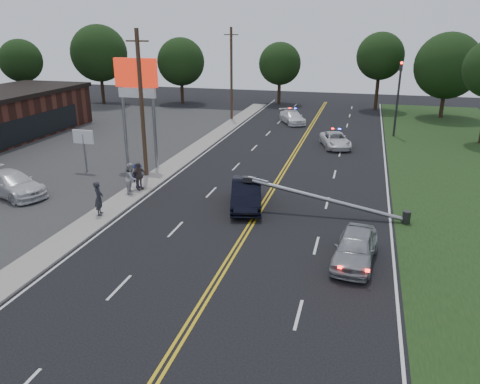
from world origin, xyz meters
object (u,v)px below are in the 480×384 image
(utility_pole_mid, at_px, (142,105))
(emergency_a, at_px, (335,140))
(traffic_signal, at_px, (398,92))
(utility_pole_far, at_px, (231,74))
(waiting_sedan, at_px, (355,248))
(bystander_a, at_px, (99,198))
(bystander_d, at_px, (139,176))
(crashed_sedan, at_px, (246,194))
(pylon_sign, at_px, (137,87))
(parked_car, at_px, (12,184))
(bystander_c, at_px, (138,176))
(fallen_streetlight, at_px, (334,201))
(emergency_b, at_px, (292,117))
(bystander_b, at_px, (131,178))
(small_sign, at_px, (84,140))

(utility_pole_mid, xyz_separation_m, emergency_a, (12.32, 12.14, -4.45))
(traffic_signal, distance_m, utility_pole_far, 17.97)
(emergency_a, bearing_deg, traffic_signal, 31.87)
(waiting_sedan, xyz_separation_m, bystander_a, (-14.01, 1.86, 0.35))
(waiting_sedan, distance_m, bystander_d, 15.18)
(crashed_sedan, bearing_deg, pylon_sign, 135.36)
(crashed_sedan, distance_m, bystander_a, 8.38)
(parked_car, distance_m, bystander_c, 7.78)
(traffic_signal, height_order, utility_pole_far, utility_pole_far)
(fallen_streetlight, distance_m, emergency_a, 16.18)
(bystander_a, bearing_deg, emergency_b, -31.93)
(crashed_sedan, relative_size, emergency_b, 1.04)
(traffic_signal, bearing_deg, pylon_sign, -139.61)
(crashed_sedan, bearing_deg, bystander_c, 158.07)
(crashed_sedan, xyz_separation_m, bystander_b, (-7.55, 0.21, 0.28))
(bystander_b, bearing_deg, emergency_a, -49.02)
(parked_car, xyz_separation_m, bystander_a, (7.15, -1.66, 0.32))
(bystander_c, bearing_deg, bystander_a, -176.26)
(bystander_a, bearing_deg, fallen_streetlight, -94.73)
(emergency_b, bearing_deg, fallen_streetlight, -103.65)
(bystander_a, bearing_deg, small_sign, 16.91)
(emergency_b, bearing_deg, pylon_sign, -140.42)
(utility_pole_mid, bearing_deg, small_sign, 180.00)
(utility_pole_far, height_order, bystander_a, utility_pole_far)
(bystander_a, bearing_deg, emergency_a, -50.48)
(emergency_b, xyz_separation_m, bystander_a, (-6.25, -29.13, 0.40))
(emergency_a, xyz_separation_m, emergency_b, (-5.34, 9.58, 0.04))
(bystander_c, bearing_deg, utility_pole_far, 5.46)
(pylon_sign, relative_size, utility_pole_mid, 0.80)
(traffic_signal, bearing_deg, utility_pole_far, 167.11)
(crashed_sedan, bearing_deg, traffic_signal, 53.75)
(fallen_streetlight, height_order, waiting_sedan, fallen_streetlight)
(emergency_b, bearing_deg, utility_pole_far, 150.07)
(traffic_signal, xyz_separation_m, fallen_streetlight, (-4.11, -22.00, -3.29))
(small_sign, relative_size, bystander_d, 1.71)
(pylon_sign, relative_size, traffic_signal, 1.13)
(traffic_signal, xyz_separation_m, bystander_d, (-16.56, -20.96, -3.18))
(small_sign, xyz_separation_m, utility_pole_far, (4.80, 22.00, 2.75))
(utility_pole_mid, xyz_separation_m, bystander_b, (0.75, -3.62, -4.00))
(pylon_sign, bearing_deg, emergency_b, 67.22)
(utility_pole_far, bearing_deg, small_sign, -102.31)
(emergency_b, bearing_deg, emergency_a, -88.48)
(utility_pole_far, height_order, bystander_b, utility_pole_far)
(traffic_signal, xyz_separation_m, bystander_b, (-16.75, -21.61, -3.12))
(utility_pole_far, bearing_deg, bystander_b, -88.32)
(traffic_signal, distance_m, parked_car, 33.87)
(bystander_b, bearing_deg, emergency_b, -26.54)
(utility_pole_far, xyz_separation_m, emergency_b, (6.98, -0.28, -4.40))
(utility_pole_mid, distance_m, crashed_sedan, 10.09)
(utility_pole_mid, relative_size, bystander_b, 5.18)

